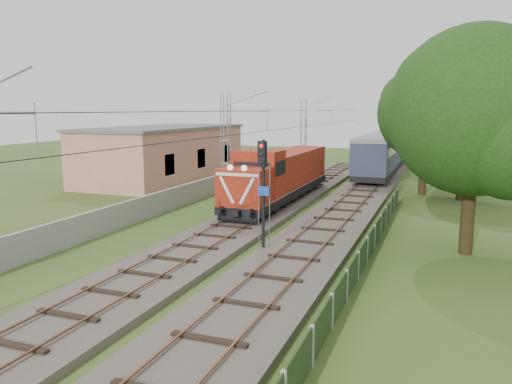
% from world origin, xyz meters
% --- Properties ---
extents(ground, '(140.00, 140.00, 0.00)m').
position_xyz_m(ground, '(0.00, 0.00, 0.00)').
color(ground, '#315620').
rests_on(ground, ground).
extents(track_main, '(4.20, 70.00, 0.45)m').
position_xyz_m(track_main, '(0.00, 7.00, 0.18)').
color(track_main, '#6B6054').
rests_on(track_main, ground).
extents(track_side, '(4.20, 80.00, 0.45)m').
position_xyz_m(track_side, '(5.00, 20.00, 0.18)').
color(track_side, '#6B6054').
rests_on(track_side, ground).
extents(catenary, '(3.31, 70.00, 8.00)m').
position_xyz_m(catenary, '(-2.95, 12.00, 4.05)').
color(catenary, gray).
rests_on(catenary, ground).
extents(boundary_wall, '(0.25, 40.00, 1.50)m').
position_xyz_m(boundary_wall, '(-6.50, 12.00, 0.75)').
color(boundary_wall, '#9E9E99').
rests_on(boundary_wall, ground).
extents(station_building, '(8.40, 20.40, 5.22)m').
position_xyz_m(station_building, '(-15.00, 24.00, 2.63)').
color(station_building, tan).
rests_on(station_building, ground).
extents(fence, '(0.12, 32.00, 1.20)m').
position_xyz_m(fence, '(8.00, 3.00, 0.60)').
color(fence, black).
rests_on(fence, ground).
extents(locomotive, '(2.90, 16.56, 4.21)m').
position_xyz_m(locomotive, '(0.00, 14.91, 2.18)').
color(locomotive, black).
rests_on(locomotive, ground).
extents(coach_rake, '(3.19, 95.06, 3.68)m').
position_xyz_m(coach_rake, '(5.00, 71.08, 2.62)').
color(coach_rake, black).
rests_on(coach_rake, ground).
extents(signal_post, '(0.61, 0.47, 5.50)m').
position_xyz_m(signal_post, '(3.09, 2.65, 3.78)').
color(signal_post, black).
rests_on(signal_post, ground).
extents(tree_a, '(8.33, 7.93, 10.79)m').
position_xyz_m(tree_a, '(12.36, 6.15, 6.73)').
color(tree_a, '#342515').
rests_on(tree_a, ground).
extents(tree_b, '(6.92, 6.59, 8.97)m').
position_xyz_m(tree_b, '(12.44, 21.66, 5.59)').
color(tree_b, '#342515').
rests_on(tree_b, ground).
extents(tree_c, '(8.10, 7.71, 10.50)m').
position_xyz_m(tree_c, '(9.61, 23.20, 6.55)').
color(tree_c, '#342515').
rests_on(tree_c, ground).
extents(tree_d, '(6.32, 6.01, 8.19)m').
position_xyz_m(tree_d, '(14.18, 45.39, 5.11)').
color(tree_d, '#342515').
rests_on(tree_d, ground).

